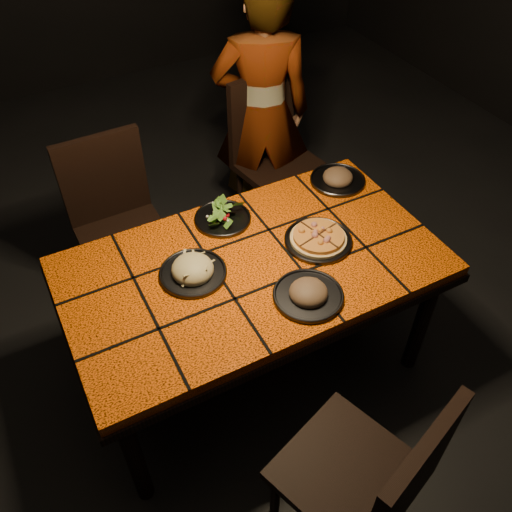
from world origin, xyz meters
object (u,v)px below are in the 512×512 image
dining_table (253,275)px  chair_far_left (116,216)px  plate_pizza (318,239)px  chair_near (373,479)px  plate_pasta (193,270)px  diner (262,114)px  chair_far_right (273,149)px

dining_table → chair_far_left: 0.90m
chair_far_left → plate_pizza: (0.70, -0.83, 0.21)m
chair_near → plate_pasta: (-0.22, 1.00, 0.21)m
dining_table → chair_near: (-0.04, -0.94, -0.11)m
diner → plate_pasta: diner is taller
chair_far_right → chair_near: bearing=-119.0°
chair_far_left → diner: bearing=11.2°
chair_far_left → plate_pasta: chair_far_left is taller
chair_far_right → plate_pizza: bearing=-117.6°
plate_pizza → plate_pasta: size_ratio=1.07×
chair_near → chair_far_right: size_ratio=0.97×
dining_table → chair_far_left: (-0.38, 0.81, -0.11)m
dining_table → plate_pizza: size_ratio=5.36×
dining_table → chair_near: bearing=-92.2°
chair_far_left → plate_pasta: 0.80m
chair_far_left → diner: diner is taller
diner → chair_far_right: bearing=133.1°
chair_far_left → plate_pizza: size_ratio=3.22×
dining_table → chair_far_left: size_ratio=1.66×
chair_near → plate_pasta: chair_near is taller
chair_far_left → chair_far_right: size_ratio=0.96×
plate_pizza → chair_far_left: bearing=130.1°
plate_pasta → chair_far_left: bearing=99.8°
diner → plate_pasta: size_ratio=5.53×
chair_far_right → plate_pizza: chair_far_right is taller
chair_far_right → plate_pizza: (-0.31, -0.96, 0.19)m
chair_far_right → chair_far_left: bearing=177.5°
dining_table → diner: diner is taller
chair_far_right → diner: diner is taller
chair_far_left → chair_near: bearing=-79.9°
dining_table → diner: size_ratio=1.03×
chair_far_right → diner: 0.22m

